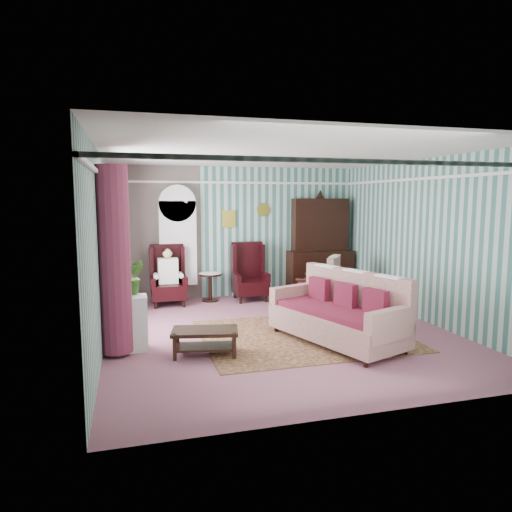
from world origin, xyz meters
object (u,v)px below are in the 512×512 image
object	(u,v)px
seated_woman	(168,277)
nest_table	(383,296)
wingback_left	(168,275)
sofa	(336,309)
dresser_hutch	(320,243)
plant_stand	(128,324)
floral_armchair	(317,285)
coffee_table	(205,342)
round_side_table	(210,287)
wingback_right	(250,272)
bookcase	(178,249)

from	to	relation	value
seated_woman	nest_table	bearing A→B (deg)	-20.85
wingback_left	sofa	size ratio (longest dim) A/B	0.57
dresser_hutch	plant_stand	size ratio (longest dim) A/B	2.95
sofa	floral_armchair	xyz separation A→B (m)	(0.66, 2.26, -0.08)
floral_armchair	coffee_table	bearing A→B (deg)	166.11
seated_woman	coffee_table	distance (m)	3.27
round_side_table	sofa	distance (m)	3.64
seated_woman	sofa	size ratio (longest dim) A/B	0.54
seated_woman	nest_table	size ratio (longest dim) A/B	2.19
wingback_right	sofa	world-z (taller)	wingback_right
seated_woman	nest_table	xyz separation A→B (m)	(4.07, -1.55, -0.32)
bookcase	wingback_left	size ratio (longest dim) A/B	1.79
dresser_hutch	plant_stand	xyz separation A→B (m)	(-4.30, -3.02, -0.78)
bookcase	dresser_hutch	size ratio (longest dim) A/B	0.95
nest_table	coffee_table	world-z (taller)	nest_table
bookcase	floral_armchair	xyz separation A→B (m)	(2.67, -1.34, -0.66)
dresser_hutch	wingback_right	distance (m)	1.86
bookcase	round_side_table	world-z (taller)	bookcase
wingback_left	round_side_table	xyz separation A→B (m)	(0.90, 0.15, -0.33)
wingback_right	nest_table	xyz separation A→B (m)	(2.32, -1.55, -0.35)
bookcase	wingback_left	distance (m)	0.68
wingback_left	dresser_hutch	bearing A→B (deg)	4.41
dresser_hutch	floral_armchair	world-z (taller)	dresser_hutch
floral_armchair	coffee_table	world-z (taller)	floral_armchair
wingback_right	coffee_table	size ratio (longest dim) A/B	1.35
floral_armchair	nest_table	bearing A→B (deg)	-81.91
dresser_hutch	seated_woman	distance (m)	3.56
round_side_table	plant_stand	world-z (taller)	plant_stand
sofa	coffee_table	world-z (taller)	sofa
round_side_table	coffee_table	world-z (taller)	round_side_table
dresser_hutch	wingback_right	world-z (taller)	dresser_hutch
bookcase	wingback_right	distance (m)	1.63
dresser_hutch	nest_table	world-z (taller)	dresser_hutch
seated_woman	sofa	xyz separation A→B (m)	(2.26, -3.21, -0.06)
sofa	floral_armchair	distance (m)	2.36
wingback_right	floral_armchair	size ratio (longest dim) A/B	1.37
dresser_hutch	floral_armchair	bearing A→B (deg)	-115.40
wingback_left	wingback_right	size ratio (longest dim) A/B	1.00
wingback_left	sofa	distance (m)	3.93
wingback_right	round_side_table	bearing A→B (deg)	169.99
dresser_hutch	plant_stand	distance (m)	5.31
nest_table	seated_woman	bearing A→B (deg)	159.15
wingback_left	floral_armchair	world-z (taller)	wingback_left
bookcase	floral_armchair	bearing A→B (deg)	-26.64
wingback_left	seated_woman	world-z (taller)	wingback_left
seated_woman	bookcase	bearing A→B (deg)	57.34
nest_table	floral_armchair	xyz separation A→B (m)	(-1.15, 0.60, 0.19)
round_side_table	sofa	world-z (taller)	sofa
plant_stand	sofa	xyz separation A→B (m)	(3.06, -0.46, 0.13)
wingback_right	seated_woman	distance (m)	1.75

